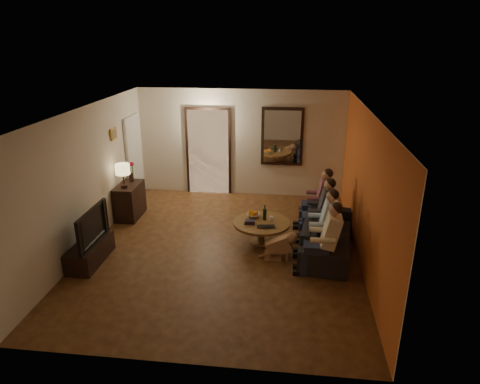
# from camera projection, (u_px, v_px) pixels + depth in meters

# --- Properties ---
(floor) EXTENTS (5.00, 6.00, 0.01)m
(floor) POSITION_uv_depth(u_px,v_px,m) (222.00, 249.00, 8.06)
(floor) COLOR #422312
(floor) RESTS_ON ground
(ceiling) EXTENTS (5.00, 6.00, 0.01)m
(ceiling) POSITION_uv_depth(u_px,v_px,m) (220.00, 111.00, 7.15)
(ceiling) COLOR white
(ceiling) RESTS_ON back_wall
(back_wall) EXTENTS (5.00, 0.02, 2.60)m
(back_wall) POSITION_uv_depth(u_px,v_px,m) (241.00, 143.00, 10.40)
(back_wall) COLOR beige
(back_wall) RESTS_ON floor
(front_wall) EXTENTS (5.00, 0.02, 2.60)m
(front_wall) POSITION_uv_depth(u_px,v_px,m) (179.00, 272.00, 4.82)
(front_wall) COLOR beige
(front_wall) RESTS_ON floor
(left_wall) EXTENTS (0.02, 6.00, 2.60)m
(left_wall) POSITION_uv_depth(u_px,v_px,m) (88.00, 179.00, 7.88)
(left_wall) COLOR beige
(left_wall) RESTS_ON floor
(right_wall) EXTENTS (0.02, 6.00, 2.60)m
(right_wall) POSITION_uv_depth(u_px,v_px,m) (365.00, 190.00, 7.33)
(right_wall) COLOR beige
(right_wall) RESTS_ON floor
(orange_accent) EXTENTS (0.01, 6.00, 2.60)m
(orange_accent) POSITION_uv_depth(u_px,v_px,m) (364.00, 190.00, 7.33)
(orange_accent) COLOR orange
(orange_accent) RESTS_ON right_wall
(kitchen_doorway) EXTENTS (1.00, 0.06, 2.10)m
(kitchen_doorway) POSITION_uv_depth(u_px,v_px,m) (209.00, 152.00, 10.55)
(kitchen_doorway) COLOR #FFE0A5
(kitchen_doorway) RESTS_ON floor
(door_trim) EXTENTS (1.12, 0.04, 2.22)m
(door_trim) POSITION_uv_depth(u_px,v_px,m) (208.00, 152.00, 10.54)
(door_trim) COLOR black
(door_trim) RESTS_ON floor
(fridge_glimpse) EXTENTS (0.45, 0.03, 1.70)m
(fridge_glimpse) POSITION_uv_depth(u_px,v_px,m) (219.00, 158.00, 10.58)
(fridge_glimpse) COLOR silver
(fridge_glimpse) RESTS_ON floor
(mirror_frame) EXTENTS (1.00, 0.05, 1.40)m
(mirror_frame) POSITION_uv_depth(u_px,v_px,m) (282.00, 137.00, 10.18)
(mirror_frame) COLOR black
(mirror_frame) RESTS_ON back_wall
(mirror_glass) EXTENTS (0.86, 0.02, 1.26)m
(mirror_glass) POSITION_uv_depth(u_px,v_px,m) (282.00, 137.00, 10.15)
(mirror_glass) COLOR white
(mirror_glass) RESTS_ON back_wall
(white_door) EXTENTS (0.06, 0.85, 2.04)m
(white_door) POSITION_uv_depth(u_px,v_px,m) (134.00, 159.00, 10.11)
(white_door) COLOR white
(white_door) RESTS_ON floor
(framed_art) EXTENTS (0.03, 0.28, 0.24)m
(framed_art) POSITION_uv_depth(u_px,v_px,m) (114.00, 134.00, 8.89)
(framed_art) COLOR #B28C33
(framed_art) RESTS_ON left_wall
(art_canvas) EXTENTS (0.01, 0.22, 0.18)m
(art_canvas) POSITION_uv_depth(u_px,v_px,m) (114.00, 134.00, 8.89)
(art_canvas) COLOR brown
(art_canvas) RESTS_ON left_wall
(dresser) EXTENTS (0.45, 0.84, 0.75)m
(dresser) POSITION_uv_depth(u_px,v_px,m) (130.00, 201.00, 9.36)
(dresser) COLOR black
(dresser) RESTS_ON floor
(table_lamp) EXTENTS (0.30, 0.30, 0.54)m
(table_lamp) POSITION_uv_depth(u_px,v_px,m) (123.00, 176.00, 8.93)
(table_lamp) COLOR beige
(table_lamp) RESTS_ON dresser
(flower_vase) EXTENTS (0.14, 0.14, 0.44)m
(flower_vase) POSITION_uv_depth(u_px,v_px,m) (131.00, 172.00, 9.36)
(flower_vase) COLOR red
(flower_vase) RESTS_ON dresser
(tv_stand) EXTENTS (0.45, 1.12, 0.37)m
(tv_stand) POSITION_uv_depth(u_px,v_px,m) (90.00, 252.00, 7.56)
(tv_stand) COLOR black
(tv_stand) RESTS_ON floor
(tv) EXTENTS (1.11, 0.15, 0.64)m
(tv) POSITION_uv_depth(u_px,v_px,m) (87.00, 226.00, 7.39)
(tv) COLOR black
(tv) RESTS_ON tv_stand
(sofa) EXTENTS (2.27, 1.15, 0.64)m
(sofa) POSITION_uv_depth(u_px,v_px,m) (327.00, 234.00, 7.96)
(sofa) COLOR black
(sofa) RESTS_ON floor
(person_a) EXTENTS (0.60, 0.40, 1.20)m
(person_a) POSITION_uv_depth(u_px,v_px,m) (327.00, 242.00, 7.03)
(person_a) COLOR tan
(person_a) RESTS_ON sofa
(person_b) EXTENTS (0.60, 0.40, 1.20)m
(person_b) POSITION_uv_depth(u_px,v_px,m) (324.00, 226.00, 7.59)
(person_b) COLOR tan
(person_b) RESTS_ON sofa
(person_c) EXTENTS (0.60, 0.40, 1.20)m
(person_c) POSITION_uv_depth(u_px,v_px,m) (322.00, 213.00, 8.15)
(person_c) COLOR tan
(person_c) RESTS_ON sofa
(person_d) EXTENTS (0.60, 0.40, 1.20)m
(person_d) POSITION_uv_depth(u_px,v_px,m) (320.00, 202.00, 8.70)
(person_d) COLOR tan
(person_d) RESTS_ON sofa
(dog) EXTENTS (0.56, 0.24, 0.56)m
(dog) POSITION_uv_depth(u_px,v_px,m) (279.00, 245.00, 7.61)
(dog) COLOR #9F6C49
(dog) RESTS_ON floor
(coffee_table) EXTENTS (1.17, 1.17, 0.45)m
(coffee_table) POSITION_uv_depth(u_px,v_px,m) (261.00, 232.00, 8.22)
(coffee_table) COLOR brown
(coffee_table) RESTS_ON floor
(bowl) EXTENTS (0.26, 0.26, 0.06)m
(bowl) POSITION_uv_depth(u_px,v_px,m) (253.00, 215.00, 8.35)
(bowl) COLOR white
(bowl) RESTS_ON coffee_table
(oranges) EXTENTS (0.20, 0.20, 0.08)m
(oranges) POSITION_uv_depth(u_px,v_px,m) (253.00, 212.00, 8.33)
(oranges) COLOR orange
(oranges) RESTS_ON bowl
(wine_bottle) EXTENTS (0.07, 0.07, 0.31)m
(wine_bottle) POSITION_uv_depth(u_px,v_px,m) (265.00, 212.00, 8.17)
(wine_bottle) COLOR black
(wine_bottle) RESTS_ON coffee_table
(wine_glass) EXTENTS (0.06, 0.06, 0.10)m
(wine_glass) POSITION_uv_depth(u_px,v_px,m) (271.00, 219.00, 8.15)
(wine_glass) COLOR silver
(wine_glass) RESTS_ON coffee_table
(book_stack) EXTENTS (0.20, 0.15, 0.07)m
(book_stack) POSITION_uv_depth(u_px,v_px,m) (250.00, 222.00, 8.06)
(book_stack) COLOR black
(book_stack) RESTS_ON coffee_table
(laptop) EXTENTS (0.35, 0.26, 0.03)m
(laptop) POSITION_uv_depth(u_px,v_px,m) (266.00, 228.00, 7.86)
(laptop) COLOR black
(laptop) RESTS_ON coffee_table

